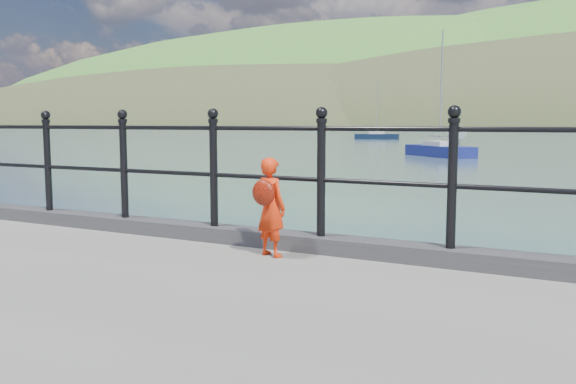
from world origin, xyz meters
The scene contains 7 objects.
ground centered at (0.00, 0.00, 0.00)m, with size 600.00×600.00×0.00m, color #2D4251.
kerb centered at (0.00, -0.15, 1.07)m, with size 60.00×0.30×0.15m, color #28282B.
railing centered at (0.00, -0.15, 1.82)m, with size 18.11×0.11×1.20m.
child centered at (0.28, -0.54, 1.46)m, with size 0.38×0.34×0.89m.
launch_white centered at (-10.57, 57.11, 0.98)m, with size 1.90×5.06×1.95m, color silver.
sailboat_left centered at (-24.01, 71.11, 0.34)m, with size 5.89×2.88×8.09m.
sailboat_port centered at (-6.77, 34.41, 0.34)m, with size 5.38×5.21×8.28m.
Camera 1 is at (2.93, -5.25, 2.20)m, focal length 38.00 mm.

